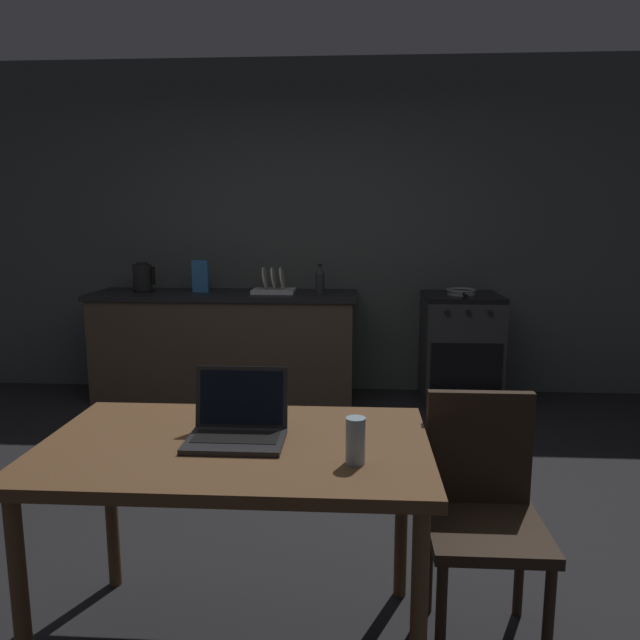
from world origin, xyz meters
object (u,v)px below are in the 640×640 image
dining_table (236,464)px  drinking_glass (355,441)px  chair (482,502)px  dish_rack (274,287)px  frying_pan (461,292)px  electric_kettle (143,278)px  bottle (320,280)px  laptop (237,426)px  cereal_box (200,276)px  stove_oven (460,348)px

dining_table → drinking_glass: (0.40, -0.15, 0.15)m
chair → dish_rack: size_ratio=2.57×
dining_table → frying_pan: bearing=67.1°
dining_table → electric_kettle: size_ratio=5.28×
drinking_glass → bottle: bearing=95.4°
dining_table → laptop: 0.13m
bottle → frying_pan: size_ratio=0.59×
drinking_glass → cereal_box: bearing=112.2°
drinking_glass → dining_table: bearing=158.8°
chair → bottle: bearing=90.2°
frying_pan → cereal_box: bearing=178.7°
frying_pan → dish_rack: dish_rack is taller
laptop → dish_rack: size_ratio=0.94×
stove_oven → laptop: bearing=-113.0°
stove_oven → cereal_box: bearing=179.4°
frying_pan → dish_rack: (-1.50, 0.03, 0.02)m
dining_table → dish_rack: size_ratio=3.78×
electric_kettle → frying_pan: (2.58, -0.03, -0.09)m
laptop → electric_kettle: 3.23m
frying_pan → bottle: bearing=-178.9°
chair → dish_rack: (-1.12, 2.81, 0.43)m
dining_table → cereal_box: bearing=106.5°
laptop → drinking_glass: bearing=-16.0°
laptop → dish_rack: (-0.28, 2.93, 0.13)m
dining_table → chair: chair is taller
stove_oven → bottle: size_ratio=3.67×
stove_oven → cereal_box: (-2.12, 0.02, 0.57)m
chair → electric_kettle: (-2.20, 2.81, 0.50)m
stove_oven → bottle: bottle is taller
dining_table → electric_kettle: bearing=114.6°
chair → laptop: size_ratio=2.73×
bottle → laptop: bearing=-92.1°
cereal_box → electric_kettle: bearing=-177.6°
bottle → cereal_box: 0.99m
stove_oven → laptop: size_ratio=2.76×
dish_rack → chair: bearing=-68.2°
cereal_box → frying_pan: bearing=-1.3°
electric_kettle → chair: bearing=-51.9°
bottle → frying_pan: 1.13m
dish_rack → bottle: bearing=-7.5°
dining_table → chair: 0.88m
chair → electric_kettle: 3.60m
bottle → frying_pan: (1.12, 0.02, -0.09)m
laptop → cereal_box: cereal_box is taller
stove_oven → cereal_box: 2.20m
laptop → stove_oven: bearing=74.9°
laptop → frying_pan: 3.15m
dining_table → frying_pan: frying_pan is taller
laptop → dish_rack: 2.94m
bottle → drinking_glass: size_ratio=1.68×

